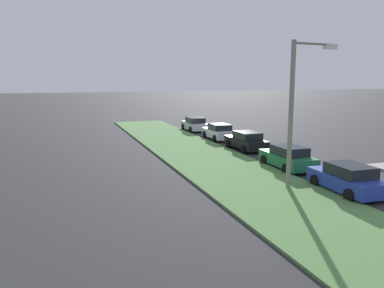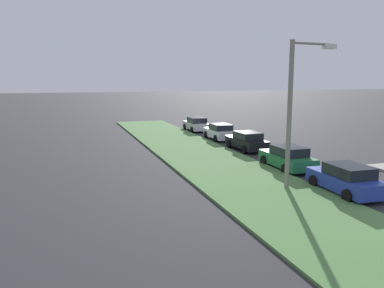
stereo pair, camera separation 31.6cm
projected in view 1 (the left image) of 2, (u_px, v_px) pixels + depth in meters
grass_median at (240, 177)px, 22.20m from camera, size 60.00×6.00×0.12m
parked_car_blue at (348, 179)px, 19.20m from camera, size 4.37×2.16×1.47m
parked_car_green at (288, 157)px, 24.36m from camera, size 4.34×2.09×1.47m
parked_car_black at (246, 141)px, 30.71m from camera, size 4.33×2.08×1.47m
parked_car_white at (219, 132)px, 35.95m from camera, size 4.35×2.11×1.47m
parked_car_silver at (195, 124)px, 41.84m from camera, size 4.32×2.06×1.47m
streetlight at (297, 104)px, 19.42m from camera, size 0.66×2.87×7.50m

